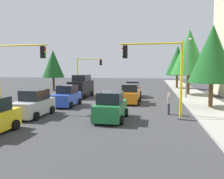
# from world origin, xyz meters

# --- Properties ---
(ground_plane) EXTENTS (120.00, 120.00, 0.00)m
(ground_plane) POSITION_xyz_m (0.00, 0.00, 0.00)
(ground_plane) COLOR #353538
(sidewalk_kerb) EXTENTS (80.00, 4.00, 0.15)m
(sidewalk_kerb) POSITION_xyz_m (-5.00, 10.50, 0.07)
(sidewalk_kerb) COLOR gray
(sidewalk_kerb) RESTS_ON ground
(lane_arrow_near) EXTENTS (2.40, 1.10, 1.10)m
(lane_arrow_near) POSITION_xyz_m (11.51, -3.00, 0.01)
(lane_arrow_near) COLOR silver
(lane_arrow_near) RESTS_ON ground
(traffic_signal_near_left) EXTENTS (0.36, 4.59, 5.54)m
(traffic_signal_near_left) POSITION_xyz_m (6.00, 5.68, 3.93)
(traffic_signal_near_left) COLOR yellow
(traffic_signal_near_left) RESTS_ON ground
(traffic_signal_far_right) EXTENTS (0.36, 4.59, 5.30)m
(traffic_signal_far_right) POSITION_xyz_m (-14.00, -5.64, 3.77)
(traffic_signal_far_right) COLOR yellow
(traffic_signal_far_right) RESTS_ON ground
(traffic_signal_near_right) EXTENTS (0.36, 4.59, 5.61)m
(traffic_signal_near_right) POSITION_xyz_m (6.00, -5.69, 3.97)
(traffic_signal_near_right) COLOR yellow
(traffic_signal_near_right) RESTS_ON ground
(street_lamp_curbside) EXTENTS (2.15, 0.28, 7.00)m
(street_lamp_curbside) POSITION_xyz_m (-3.61, 9.20, 4.35)
(street_lamp_curbside) COLOR slate
(street_lamp_curbside) RESTS_ON ground
(tree_roadside_far) EXTENTS (4.11, 4.11, 7.50)m
(tree_roadside_far) POSITION_xyz_m (-18.00, 9.50, 4.92)
(tree_roadside_far) COLOR brown
(tree_roadside_far) RESTS_ON ground
(tree_roadside_near) EXTENTS (4.02, 4.02, 7.34)m
(tree_roadside_near) POSITION_xyz_m (2.00, 10.50, 4.81)
(tree_roadside_near) COLOR brown
(tree_roadside_near) RESTS_ON ground
(tree_opposite_side) EXTENTS (3.63, 3.63, 6.61)m
(tree_opposite_side) POSITION_xyz_m (-12.00, -11.00, 4.33)
(tree_opposite_side) COLOR brown
(tree_opposite_side) RESTS_ON ground
(tree_roadside_mid) EXTENTS (4.73, 4.73, 8.66)m
(tree_roadside_mid) POSITION_xyz_m (-8.00, 10.00, 5.69)
(tree_roadside_mid) COLOR brown
(tree_roadside_mid) RESTS_ON ground
(delivery_van_black) EXTENTS (4.80, 2.22, 2.77)m
(delivery_van_black) POSITION_xyz_m (-3.56, -3.35, 1.28)
(delivery_van_black) COLOR black
(delivery_van_black) RESTS_ON ground
(car_orange) EXTENTS (4.14, 2.04, 1.98)m
(car_orange) POSITION_xyz_m (0.07, 3.16, 0.90)
(car_orange) COLOR orange
(car_orange) RESTS_ON ground
(car_green) EXTENTS (3.93, 2.07, 1.98)m
(car_green) POSITION_xyz_m (7.95, 2.62, 0.90)
(car_green) COLOR #1E7238
(car_green) RESTS_ON ground
(car_blue) EXTENTS (3.76, 2.00, 1.98)m
(car_blue) POSITION_xyz_m (2.99, -2.60, 0.90)
(car_blue) COLOR blue
(car_blue) RESTS_ON ground
(car_red) EXTENTS (3.83, 1.97, 1.98)m
(car_red) POSITION_xyz_m (-5.21, 2.92, 0.90)
(car_red) COLOR red
(car_red) RESTS_ON ground
(car_silver) EXTENTS (3.94, 1.98, 1.98)m
(car_silver) POSITION_xyz_m (7.81, -3.27, 0.90)
(car_silver) COLOR #B2B5BA
(car_silver) RESTS_ON ground
(pedestrian_crossing) EXTENTS (0.40, 0.24, 1.70)m
(pedestrian_crossing) POSITION_xyz_m (5.32, 6.69, 0.91)
(pedestrian_crossing) COLOR #262638
(pedestrian_crossing) RESTS_ON ground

